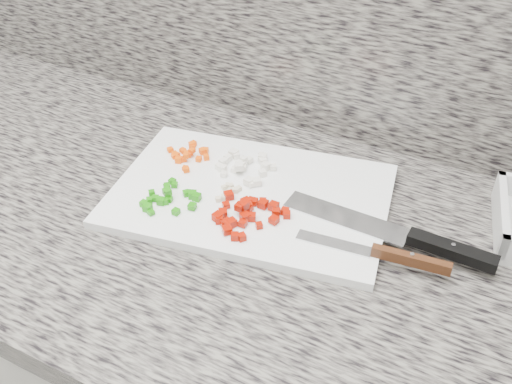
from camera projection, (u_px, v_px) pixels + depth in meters
cabinet at (204, 384)px, 1.17m from camera, size 3.92×0.62×0.86m
countertop at (189, 215)px, 0.89m from camera, size 3.96×0.64×0.04m
cutting_board at (250, 195)px, 0.89m from camera, size 0.46×0.35×0.01m
carrot_pile at (190, 154)px, 0.96m from camera, size 0.08×0.08×0.02m
onion_pile at (244, 166)px, 0.93m from camera, size 0.09×0.09×0.02m
green_pepper_pile at (170, 198)px, 0.86m from camera, size 0.09×0.09×0.02m
red_pepper_pile at (246, 213)px, 0.83m from camera, size 0.11×0.10×0.02m
garlic_pile at (229, 191)px, 0.88m from camera, size 0.03×0.05×0.01m
chef_knife at (413, 238)px, 0.79m from camera, size 0.31×0.05×0.02m
paring_knife at (391, 255)px, 0.76m from camera, size 0.21×0.04×0.02m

